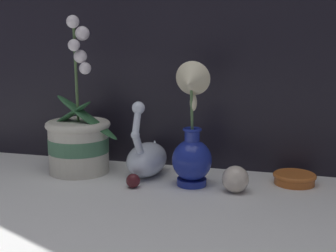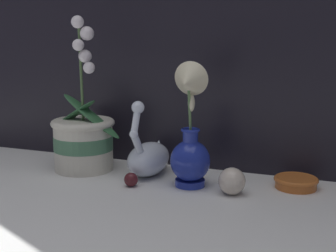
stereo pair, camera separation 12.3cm
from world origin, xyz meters
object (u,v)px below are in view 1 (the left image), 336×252
Objects in this scene: orchid_potted_plant at (79,140)px; glass_sphere at (235,179)px; blue_vase at (192,141)px; amber_dish at (294,178)px; swan_figurine at (147,157)px.

orchid_potted_plant is 6.51× the size of glass_sphere.
glass_sphere is (0.12, -0.02, -0.08)m from blue_vase.
blue_vase is 4.79× the size of glass_sphere.
amber_dish is (0.26, 0.09, -0.10)m from blue_vase.
orchid_potted_plant is 2.01× the size of swan_figurine.
orchid_potted_plant is at bearing -175.53° from amber_dish.
glass_sphere is (0.45, -0.06, -0.06)m from orchid_potted_plant.
swan_figurine is 0.40m from amber_dish.
glass_sphere is at bearing -143.03° from amber_dish.
glass_sphere is at bearing -9.69° from blue_vase.
glass_sphere is (0.25, -0.08, -0.02)m from swan_figurine.
amber_dish is at bearing 4.47° from orchid_potted_plant.
orchid_potted_plant is at bearing 172.42° from glass_sphere.
swan_figurine is 0.27m from glass_sphere.
blue_vase is 0.14m from glass_sphere.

